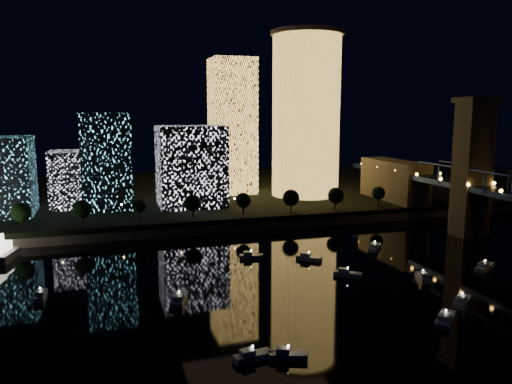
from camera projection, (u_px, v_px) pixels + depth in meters
ground at (385, 305)px, 117.08m from camera, size 520.00×520.00×0.00m
far_bank at (225, 192)px, 267.71m from camera, size 420.00×160.00×5.00m
seawall at (272, 224)px, 194.25m from camera, size 420.00×6.00×3.00m
tower_cylindrical at (306, 115)px, 236.78m from camera, size 34.00×34.00×76.95m
tower_rectangular at (232, 127)px, 245.29m from camera, size 20.59×20.59×65.51m
midrise_blocks at (107, 169)px, 206.88m from camera, size 97.89×35.43×39.50m
motorboats at (348, 285)px, 128.12m from camera, size 125.77×67.56×2.78m
esplanade_trees at (188, 203)px, 189.29m from camera, size 166.18×6.87×8.94m
street_lamps at (180, 205)px, 194.52m from camera, size 132.70×0.70×5.65m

